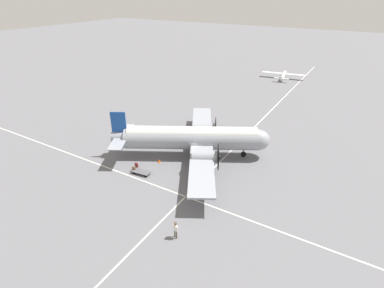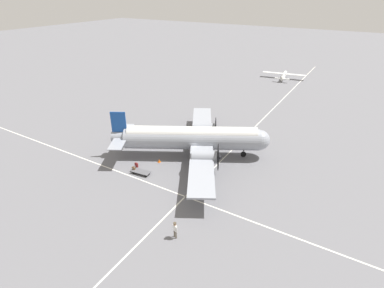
# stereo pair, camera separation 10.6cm
# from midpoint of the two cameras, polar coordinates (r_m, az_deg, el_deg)

# --- Properties ---
(ground_plane) EXTENTS (300.00, 300.00, 0.00)m
(ground_plane) POSITION_cam_midpoint_polar(r_m,az_deg,el_deg) (38.42, 0.08, -2.26)
(ground_plane) COLOR slate
(apron_line_eastwest) EXTENTS (120.00, 0.16, 0.01)m
(apron_line_eastwest) POSITION_cam_midpoint_polar(r_m,az_deg,el_deg) (33.10, -6.77, -7.87)
(apron_line_eastwest) COLOR silver
(apron_line_eastwest) RESTS_ON ground_plane
(apron_line_northsouth) EXTENTS (0.16, 120.00, 0.01)m
(apron_line_northsouth) POSITION_cam_midpoint_polar(r_m,az_deg,el_deg) (36.90, 5.12, -3.73)
(apron_line_northsouth) COLOR silver
(apron_line_northsouth) RESTS_ON ground_plane
(airliner_main) EXTENTS (18.80, 21.49, 5.89)m
(airliner_main) POSITION_cam_midpoint_polar(r_m,az_deg,el_deg) (37.21, 0.73, 1.15)
(airliner_main) COLOR #9399A3
(airliner_main) RESTS_ON ground_plane
(crew_foreground) EXTENTS (0.53, 0.34, 1.63)m
(crew_foreground) POSITION_cam_midpoint_polar(r_m,az_deg,el_deg) (26.34, -3.14, -15.75)
(crew_foreground) COLOR #473D2D
(crew_foreground) RESTS_ON ground_plane
(suitcase_near_door) EXTENTS (0.44, 0.17, 0.64)m
(suitcase_near_door) POSITION_cam_midpoint_polar(r_m,az_deg,el_deg) (35.72, -10.96, -4.75)
(suitcase_near_door) COLOR brown
(suitcase_near_door) RESTS_ON ground_plane
(suitcase_upright_spare) EXTENTS (0.42, 0.16, 0.56)m
(suitcase_upright_spare) POSITION_cam_midpoint_polar(r_m,az_deg,el_deg) (36.57, -10.46, -3.95)
(suitcase_upright_spare) COLOR maroon
(suitcase_upright_spare) RESTS_ON ground_plane
(baggage_cart) EXTENTS (2.27, 1.20, 0.56)m
(baggage_cart) POSITION_cam_midpoint_polar(r_m,az_deg,el_deg) (35.18, -9.60, -5.22)
(baggage_cart) COLOR #56565B
(baggage_cart) RESTS_ON ground_plane
(light_aircraft_distant) EXTENTS (10.08, 7.56, 1.95)m
(light_aircraft_distant) POSITION_cam_midpoint_polar(r_m,az_deg,el_deg) (76.16, 17.15, 12.42)
(light_aircraft_distant) COLOR white
(light_aircraft_distant) RESTS_ON ground_plane
(traffic_cone) EXTENTS (0.35, 0.35, 0.45)m
(traffic_cone) POSITION_cam_midpoint_polar(r_m,az_deg,el_deg) (37.17, -6.19, -3.17)
(traffic_cone) COLOR orange
(traffic_cone) RESTS_ON ground_plane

